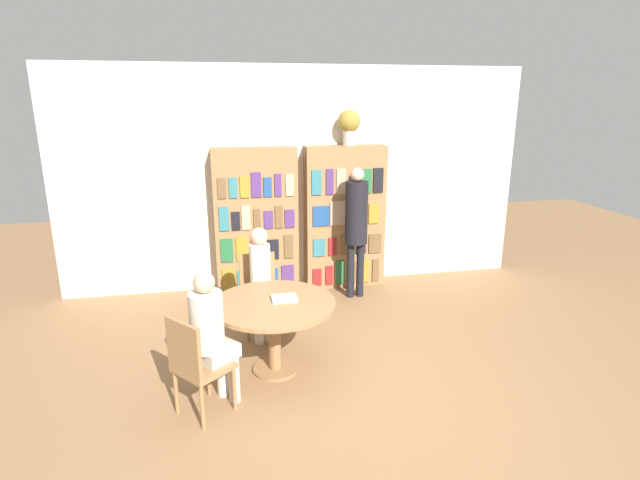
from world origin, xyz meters
TOP-DOWN VIEW (x-y plane):
  - ground_plane at (0.00, 0.00)m, footprint 16.00×16.00m
  - wall_back at (0.00, 3.33)m, footprint 6.40×0.07m
  - bookshelf_left at (-0.61, 3.14)m, footprint 1.10×0.34m
  - bookshelf_right at (0.61, 3.14)m, footprint 1.10×0.34m
  - flower_vase at (0.66, 3.14)m, footprint 0.30×0.30m
  - reading_table at (-0.63, 0.95)m, footprint 1.18×1.18m
  - chair_near_camera at (-1.34, 0.35)m, footprint 0.56×0.56m
  - chair_left_side at (-0.69, 1.87)m, footprint 0.43×0.43m
  - seated_reader_left at (-0.68, 1.69)m, footprint 0.25×0.36m
  - seated_reader_right at (-1.20, 0.47)m, footprint 0.42×0.42m
  - librarian_standing at (0.64, 2.64)m, footprint 0.29×0.56m
  - open_book_on_table at (-0.52, 0.98)m, footprint 0.24×0.18m

SIDE VIEW (x-z plane):
  - ground_plane at x=0.00m, z-range 0.00..0.00m
  - chair_near_camera at x=-1.34m, z-range 0.05..0.94m
  - chair_left_side at x=-0.69m, z-range 0.05..0.94m
  - reading_table at x=-0.63m, z-range 0.24..0.96m
  - seated_reader_left at x=-0.68m, z-range 0.07..1.32m
  - seated_reader_right at x=-1.20m, z-range 0.09..1.32m
  - open_book_on_table at x=-0.52m, z-range 0.72..0.75m
  - bookshelf_left at x=-0.61m, z-range 0.00..1.96m
  - bookshelf_right at x=0.61m, z-range 0.00..1.96m
  - librarian_standing at x=0.64m, z-range 0.19..1.92m
  - wall_back at x=0.00m, z-range 0.01..3.01m
  - flower_vase at x=0.66m, z-range 2.01..2.47m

